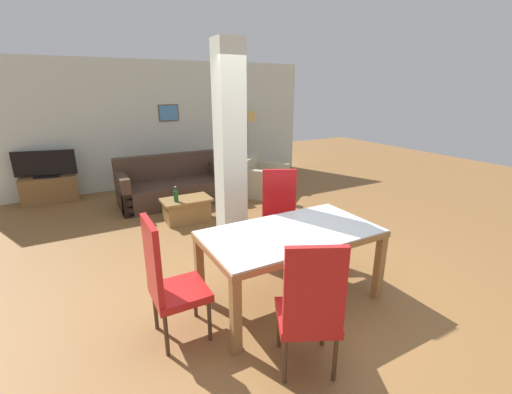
# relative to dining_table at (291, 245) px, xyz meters

# --- Properties ---
(ground_plane) EXTENTS (18.00, 18.00, 0.00)m
(ground_plane) POSITION_rel_dining_table_xyz_m (0.00, 0.00, -0.63)
(ground_plane) COLOR brown
(back_wall) EXTENTS (7.20, 0.09, 2.70)m
(back_wall) POSITION_rel_dining_table_xyz_m (0.00, 5.18, 0.72)
(back_wall) COLOR silver
(back_wall) RESTS_ON ground_plane
(divider_pillar) EXTENTS (0.33, 0.30, 2.70)m
(divider_pillar) POSITION_rel_dining_table_xyz_m (-0.04, 1.33, 0.72)
(divider_pillar) COLOR silver
(divider_pillar) RESTS_ON ground_plane
(dining_table) EXTENTS (1.77, 0.96, 0.78)m
(dining_table) POSITION_rel_dining_table_xyz_m (0.00, 0.00, 0.00)
(dining_table) COLOR olive
(dining_table) RESTS_ON ground_plane
(dining_chair_near_left) EXTENTS (0.62, 0.62, 1.15)m
(dining_chair_near_left) POSITION_rel_dining_table_xyz_m (-0.44, -0.90, -0.03)
(dining_chair_near_left) COLOR red
(dining_chair_near_left) RESTS_ON ground_plane
(dining_chair_far_right) EXTENTS (0.62, 0.62, 1.15)m
(dining_chair_far_right) POSITION_rel_dining_table_xyz_m (0.44, 0.89, -0.03)
(dining_chair_far_right) COLOR red
(dining_chair_far_right) RESTS_ON ground_plane
(dining_chair_head_left) EXTENTS (0.46, 0.46, 1.15)m
(dining_chair_head_left) POSITION_rel_dining_table_xyz_m (-1.26, 0.00, -0.03)
(dining_chair_head_left) COLOR red
(dining_chair_head_left) RESTS_ON ground_plane
(sofa) EXTENTS (2.00, 0.94, 0.89)m
(sofa) POSITION_rel_dining_table_xyz_m (-0.17, 3.77, -0.33)
(sofa) COLOR #433025
(sofa) RESTS_ON ground_plane
(armchair) EXTENTS (1.26, 1.26, 0.76)m
(armchair) POSITION_rel_dining_table_xyz_m (1.62, 3.37, -0.36)
(armchair) COLOR tan
(armchair) RESTS_ON ground_plane
(coffee_table) EXTENTS (0.80, 0.49, 0.39)m
(coffee_table) POSITION_rel_dining_table_xyz_m (-0.25, 2.68, -0.43)
(coffee_table) COLOR olive
(coffee_table) RESTS_ON ground_plane
(bottle) EXTENTS (0.07, 0.07, 0.25)m
(bottle) POSITION_rel_dining_table_xyz_m (-0.43, 2.61, -0.14)
(bottle) COLOR #194C23
(bottle) RESTS_ON coffee_table
(tv_stand) EXTENTS (0.97, 0.40, 0.50)m
(tv_stand) POSITION_rel_dining_table_xyz_m (-2.27, 4.90, -0.37)
(tv_stand) COLOR brown
(tv_stand) RESTS_ON ground_plane
(tv_screen) EXTENTS (1.06, 0.29, 0.51)m
(tv_screen) POSITION_rel_dining_table_xyz_m (-2.27, 4.90, 0.12)
(tv_screen) COLOR black
(tv_screen) RESTS_ON tv_stand
(floor_lamp) EXTENTS (0.35, 0.35, 1.60)m
(floor_lamp) POSITION_rel_dining_table_xyz_m (1.98, 4.72, 0.72)
(floor_lamp) COLOR #B7B7BC
(floor_lamp) RESTS_ON ground_plane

